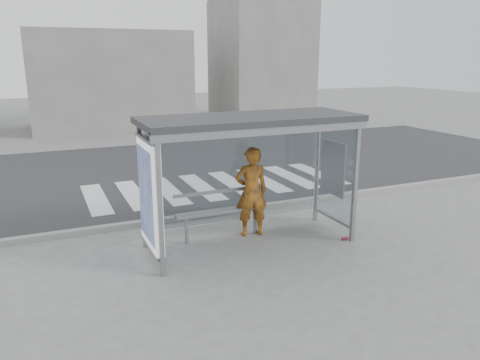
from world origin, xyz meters
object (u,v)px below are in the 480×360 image
person (251,192)px  soda_can (345,238)px  bus_shelter (232,149)px  bench (221,211)px

person → soda_can: (1.67, -1.06, -0.93)m
person → soda_can: person is taller
bus_shelter → soda_can: size_ratio=33.43×
soda_can → bench: bearing=153.9°
person → soda_can: bearing=156.3°
person → bench: person is taller
soda_can → person: bearing=147.5°
person → soda_can: 2.18m
bus_shelter → person: size_ratio=2.21×
person → bench: (-0.65, 0.08, -0.36)m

